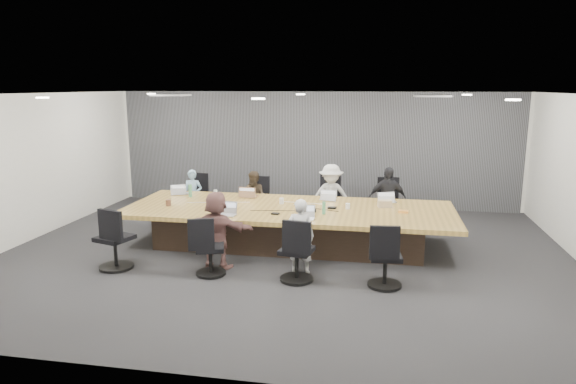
% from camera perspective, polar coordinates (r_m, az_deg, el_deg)
% --- Properties ---
extents(floor, '(10.00, 8.00, 0.00)m').
position_cam_1_polar(floor, '(9.19, -0.45, -6.93)').
color(floor, '#29292B').
rests_on(floor, ground).
extents(ceiling, '(10.00, 8.00, 0.00)m').
position_cam_1_polar(ceiling, '(8.71, -0.48, 10.81)').
color(ceiling, white).
rests_on(ceiling, wall_back).
extents(wall_back, '(10.00, 0.00, 2.80)m').
position_cam_1_polar(wall_back, '(12.75, 2.93, 4.78)').
color(wall_back, silver).
rests_on(wall_back, ground).
extents(wall_front, '(10.00, 0.00, 2.80)m').
position_cam_1_polar(wall_front, '(5.07, -9.05, -6.08)').
color(wall_front, silver).
rests_on(wall_front, ground).
extents(wall_left, '(0.00, 8.00, 2.80)m').
position_cam_1_polar(wall_left, '(10.93, -27.18, 2.34)').
color(wall_left, silver).
rests_on(wall_left, ground).
extents(curtain, '(9.80, 0.04, 2.80)m').
position_cam_1_polar(curtain, '(12.67, 2.88, 4.74)').
color(curtain, '#54555A').
rests_on(curtain, ground).
extents(conference_table, '(6.00, 2.20, 0.74)m').
position_cam_1_polar(conference_table, '(9.54, 0.11, -3.70)').
color(conference_table, '#33241A').
rests_on(conference_table, ground).
extents(chair_0, '(0.62, 0.62, 0.78)m').
position_cam_1_polar(chair_0, '(11.76, -9.88, -0.96)').
color(chair_0, black).
rests_on(chair_0, ground).
extents(chair_1, '(0.53, 0.53, 0.74)m').
position_cam_1_polar(chair_1, '(11.36, -3.20, -1.37)').
color(chair_1, black).
rests_on(chair_1, ground).
extents(chair_2, '(0.73, 0.73, 0.86)m').
position_cam_1_polar(chair_2, '(11.08, 4.95, -1.39)').
color(chair_2, black).
rests_on(chair_2, ground).
extents(chair_3, '(0.61, 0.61, 0.85)m').
position_cam_1_polar(chair_3, '(11.04, 10.90, -1.65)').
color(chair_3, black).
rests_on(chair_3, ground).
extents(chair_4, '(0.73, 0.73, 0.87)m').
position_cam_1_polar(chair_4, '(8.83, -18.68, -5.39)').
color(chair_4, black).
rests_on(chair_4, ground).
extents(chair_5, '(0.62, 0.62, 0.74)m').
position_cam_1_polar(chair_5, '(8.20, -8.63, -6.66)').
color(chair_5, black).
rests_on(chair_5, ground).
extents(chair_6, '(0.63, 0.63, 0.81)m').
position_cam_1_polar(chair_6, '(7.87, 0.96, -7.07)').
color(chair_6, black).
rests_on(chair_6, ground).
extents(chair_7, '(0.59, 0.59, 0.79)m').
position_cam_1_polar(chair_7, '(7.78, 10.76, -7.57)').
color(chair_7, black).
rests_on(chair_7, ground).
extents(person_0, '(0.43, 0.29, 1.15)m').
position_cam_1_polar(person_0, '(11.40, -10.52, -0.44)').
color(person_0, '#7FA6C2').
rests_on(person_0, ground).
extents(laptop_0, '(0.35, 0.29, 0.02)m').
position_cam_1_polar(laptop_0, '(10.86, -11.58, -0.14)').
color(laptop_0, '#B2B2B7').
rests_on(laptop_0, conference_table).
extents(person_1, '(0.61, 0.49, 1.16)m').
position_cam_1_polar(person_1, '(10.98, -3.64, -0.69)').
color(person_1, '#3D3124').
rests_on(person_1, ground).
extents(laptop_1, '(0.36, 0.26, 0.02)m').
position_cam_1_polar(laptop_1, '(10.42, -4.38, -0.43)').
color(laptop_1, '#8C6647').
rests_on(laptop_1, conference_table).
extents(person_2, '(0.93, 0.61, 1.36)m').
position_cam_1_polar(person_2, '(10.69, 4.79, -0.53)').
color(person_2, '#BCBCBC').
rests_on(person_2, ground).
extents(laptop_2, '(0.33, 0.25, 0.02)m').
position_cam_1_polar(laptop_2, '(10.14, 4.49, -0.78)').
color(laptop_2, '#B2B2B7').
rests_on(laptop_2, conference_table).
extents(person_3, '(0.82, 0.42, 1.34)m').
position_cam_1_polar(person_3, '(10.64, 10.96, -0.80)').
color(person_3, '#222227').
rests_on(person_3, ground).
extents(laptop_3, '(0.36, 0.28, 0.02)m').
position_cam_1_polar(laptop_3, '(10.09, 11.00, -1.02)').
color(laptop_3, '#B2B2B7').
rests_on(laptop_3, conference_table).
extents(person_5, '(1.24, 0.61, 1.28)m').
position_cam_1_polar(person_5, '(8.44, -7.91, -4.18)').
color(person_5, brown).
rests_on(person_5, ground).
extents(laptop_5, '(0.32, 0.23, 0.02)m').
position_cam_1_polar(laptop_5, '(8.92, -6.83, -2.57)').
color(laptop_5, '#B2B2B7').
rests_on(laptop_5, conference_table).
extents(person_6, '(0.44, 0.29, 1.22)m').
position_cam_1_polar(person_6, '(8.13, 1.37, -4.93)').
color(person_6, '#B9B9B9').
rests_on(person_6, ground).
extents(laptop_6, '(0.29, 0.21, 0.02)m').
position_cam_1_polar(laptop_6, '(8.62, 1.95, -2.99)').
color(laptop_6, '#B2B2B7').
rests_on(laptop_6, conference_table).
extents(bottle_green_left, '(0.09, 0.09, 0.25)m').
position_cam_1_polar(bottle_green_left, '(10.50, -10.81, 0.13)').
color(bottle_green_left, '#4D9867').
rests_on(bottle_green_left, conference_table).
extents(bottle_green_right, '(0.08, 0.08, 0.22)m').
position_cam_1_polar(bottle_green_right, '(8.96, 4.01, -1.77)').
color(bottle_green_right, '#4D9867').
rests_on(bottle_green_right, conference_table).
extents(bottle_clear, '(0.08, 0.08, 0.24)m').
position_cam_1_polar(bottle_clear, '(9.96, -8.05, -0.43)').
color(bottle_clear, silver).
rests_on(bottle_clear, conference_table).
extents(cup_white_far, '(0.12, 0.12, 0.11)m').
position_cam_1_polar(cup_white_far, '(9.73, -0.72, -1.00)').
color(cup_white_far, white).
rests_on(cup_white_far, conference_table).
extents(cup_white_near, '(0.09, 0.09, 0.10)m').
position_cam_1_polar(cup_white_near, '(9.39, 6.66, -1.57)').
color(cup_white_near, white).
rests_on(cup_white_near, conference_table).
extents(mug_brown, '(0.12, 0.12, 0.12)m').
position_cam_1_polar(mug_brown, '(9.83, -13.16, -1.17)').
color(mug_brown, brown).
rests_on(mug_brown, conference_table).
extents(mic_left, '(0.15, 0.12, 0.03)m').
position_cam_1_polar(mic_left, '(8.94, -1.42, -2.42)').
color(mic_left, black).
rests_on(mic_left, conference_table).
extents(mic_right, '(0.16, 0.11, 0.03)m').
position_cam_1_polar(mic_right, '(9.39, 4.92, -1.76)').
color(mic_right, black).
rests_on(mic_right, conference_table).
extents(stapler, '(0.18, 0.07, 0.06)m').
position_cam_1_polar(stapler, '(9.11, 2.60, -2.04)').
color(stapler, black).
rests_on(stapler, conference_table).
extents(canvas_bag, '(0.27, 0.20, 0.13)m').
position_cam_1_polar(canvas_bag, '(9.62, 10.69, -1.29)').
color(canvas_bag, tan).
rests_on(canvas_bag, conference_table).
extents(snack_packet, '(0.18, 0.14, 0.04)m').
position_cam_1_polar(snack_packet, '(9.29, 12.70, -2.13)').
color(snack_packet, orange).
rests_on(snack_packet, conference_table).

